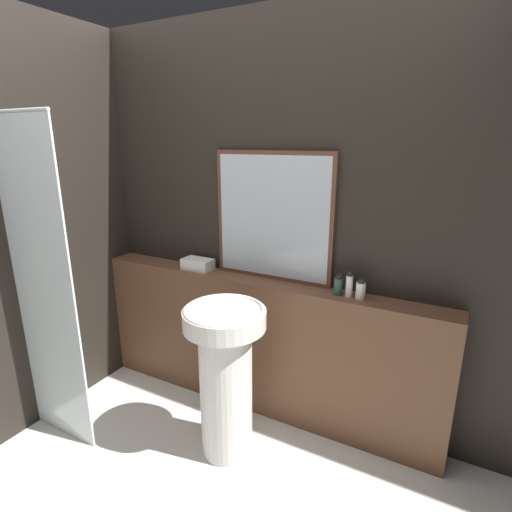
{
  "coord_description": "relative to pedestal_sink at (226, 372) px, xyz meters",
  "views": [
    {
      "loc": [
        1.11,
        -0.99,
        1.77
      ],
      "look_at": [
        0.04,
        1.02,
        1.11
      ],
      "focal_mm": 28.0,
      "sensor_mm": 36.0,
      "label": 1
    }
  ],
  "objects": [
    {
      "name": "pedestal_sink",
      "position": [
        0.0,
        0.0,
        0.0
      ],
      "size": [
        0.45,
        0.45,
        0.91
      ],
      "color": "silver",
      "rests_on": "ground_plane"
    },
    {
      "name": "towel_stack",
      "position": [
        -0.5,
        0.46,
        0.43
      ],
      "size": [
        0.21,
        0.12,
        0.08
      ],
      "color": "silver",
      "rests_on": "vanity_counter"
    },
    {
      "name": "wall_back",
      "position": [
        -0.04,
        0.58,
        0.73
      ],
      "size": [
        8.0,
        0.06,
        2.5
      ],
      "color": "black",
      "rests_on": "ground_plane"
    },
    {
      "name": "conditioner_bottle",
      "position": [
        0.55,
        0.46,
        0.47
      ],
      "size": [
        0.04,
        0.04,
        0.15
      ],
      "color": "white",
      "rests_on": "vanity_counter"
    },
    {
      "name": "vanity_counter",
      "position": [
        -0.04,
        0.46,
        -0.06
      ],
      "size": [
        2.38,
        0.19,
        0.92
      ],
      "color": "brown",
      "rests_on": "ground_plane"
    },
    {
      "name": "shower_panel",
      "position": [
        -0.97,
        -0.36,
        0.45
      ],
      "size": [
        0.51,
        0.02,
        1.92
      ],
      "color": "silver",
      "rests_on": "ground_plane"
    },
    {
      "name": "lotion_bottle",
      "position": [
        0.61,
        0.46,
        0.45
      ],
      "size": [
        0.05,
        0.05,
        0.12
      ],
      "color": "white",
      "rests_on": "vanity_counter"
    },
    {
      "name": "shampoo_bottle",
      "position": [
        0.48,
        0.46,
        0.45
      ],
      "size": [
        0.05,
        0.05,
        0.12
      ],
      "color": "#2D4C3D",
      "rests_on": "vanity_counter"
    },
    {
      "name": "mirror",
      "position": [
        0.03,
        0.53,
        0.8
      ],
      "size": [
        0.78,
        0.03,
        0.8
      ],
      "color": "#563323",
      "rests_on": "vanity_counter"
    }
  ]
}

